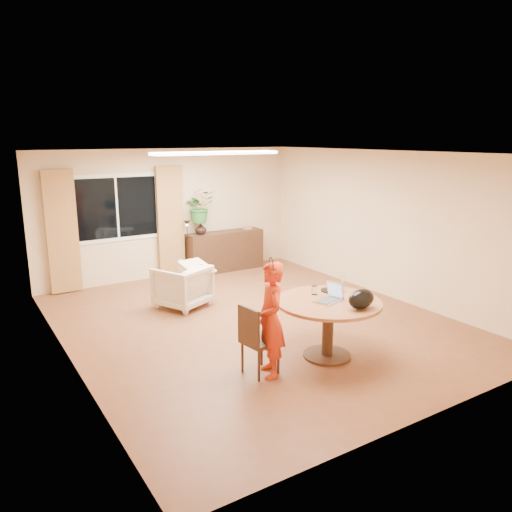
{
  "coord_description": "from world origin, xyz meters",
  "views": [
    {
      "loc": [
        -3.89,
        -6.23,
        2.83
      ],
      "look_at": [
        -0.11,
        -0.2,
        1.12
      ],
      "focal_mm": 35.0,
      "sensor_mm": 36.0,
      "label": 1
    }
  ],
  "objects": [
    {
      "name": "child",
      "position": [
        -0.77,
        -1.58,
        0.71
      ],
      "size": [
        0.59,
        0.48,
        1.41
      ],
      "primitive_type": "imported",
      "rotation": [
        0.0,
        0.0,
        -1.88
      ],
      "color": "red",
      "rests_on": "floor"
    },
    {
      "name": "bouquet",
      "position": [
        0.54,
        3.01,
        1.43
      ],
      "size": [
        0.7,
        0.64,
        0.66
      ],
      "primitive_type": "imported",
      "rotation": [
        0.0,
        0.0,
        0.24
      ],
      "color": "#326726",
      "rests_on": "vase"
    },
    {
      "name": "ceiling",
      "position": [
        0.0,
        0.0,
        2.6
      ],
      "size": [
        6.5,
        6.5,
        0.0
      ],
      "primitive_type": "plane",
      "rotation": [
        3.14,
        0.0,
        0.0
      ],
      "color": "white",
      "rests_on": "wall_back"
    },
    {
      "name": "vase",
      "position": [
        0.55,
        3.01,
        0.97
      ],
      "size": [
        0.29,
        0.29,
        0.25
      ],
      "primitive_type": "imported",
      "rotation": [
        0.0,
        0.0,
        -0.26
      ],
      "color": "black",
      "rests_on": "sideboard"
    },
    {
      "name": "wine_glass",
      "position": [
        0.55,
        -1.36,
        0.88
      ],
      "size": [
        0.08,
        0.08,
        0.22
      ],
      "primitive_type": null,
      "rotation": [
        0.0,
        0.0,
        0.04
      ],
      "color": "white",
      "rests_on": "dining_table"
    },
    {
      "name": "armchair",
      "position": [
        -0.64,
        1.3,
        0.36
      ],
      "size": [
        1.04,
        1.05,
        0.72
      ],
      "primitive_type": "imported",
      "rotation": [
        0.0,
        0.0,
        3.58
      ],
      "color": "beige",
      "rests_on": "floor"
    },
    {
      "name": "laptop",
      "position": [
        0.12,
        -1.58,
        0.89
      ],
      "size": [
        0.42,
        0.33,
        0.24
      ],
      "primitive_type": null,
      "rotation": [
        0.0,
        0.0,
        0.29
      ],
      "color": "#B7B7BC",
      "rests_on": "dining_table"
    },
    {
      "name": "dining_table",
      "position": [
        0.15,
        -1.56,
        0.61
      ],
      "size": [
        1.36,
        1.36,
        0.77
      ],
      "color": "brown",
      "rests_on": "floor"
    },
    {
      "name": "window",
      "position": [
        -1.1,
        3.23,
        1.5
      ],
      "size": [
        1.7,
        0.03,
        1.3
      ],
      "color": "white",
      "rests_on": "wall_back"
    },
    {
      "name": "ceiling_panel",
      "position": [
        0.0,
        1.2,
        2.57
      ],
      "size": [
        2.2,
        0.35,
        0.05
      ],
      "primitive_type": "cube",
      "color": "white",
      "rests_on": "ceiling"
    },
    {
      "name": "desk_lamp",
      "position": [
        0.22,
        2.96,
        1.02
      ],
      "size": [
        0.15,
        0.15,
        0.34
      ],
      "primitive_type": null,
      "rotation": [
        0.0,
        0.0,
        -0.06
      ],
      "color": "black",
      "rests_on": "sideboard"
    },
    {
      "name": "wall_back",
      "position": [
        0.0,
        3.25,
        1.3
      ],
      "size": [
        5.5,
        0.0,
        5.5
      ],
      "primitive_type": "plane",
      "rotation": [
        1.57,
        0.0,
        0.0
      ],
      "color": "#D1B788",
      "rests_on": "floor"
    },
    {
      "name": "book_stack",
      "position": [
        1.68,
        3.01,
        0.88
      ],
      "size": [
        0.22,
        0.19,
        0.07
      ],
      "primitive_type": null,
      "rotation": [
        0.0,
        0.0,
        -0.31
      ],
      "color": "#885C45",
      "rests_on": "sideboard"
    },
    {
      "name": "curtain_left",
      "position": [
        -2.15,
        3.15,
        1.15
      ],
      "size": [
        0.55,
        0.08,
        2.25
      ],
      "primitive_type": "cube",
      "color": "olive",
      "rests_on": "wall_back"
    },
    {
      "name": "tumbler",
      "position": [
        0.16,
        -1.25,
        0.83
      ],
      "size": [
        0.1,
        0.1,
        0.12
      ],
      "primitive_type": null,
      "rotation": [
        0.0,
        0.0,
        0.23
      ],
      "color": "white",
      "rests_on": "dining_table"
    },
    {
      "name": "wall_right",
      "position": [
        2.75,
        0.0,
        1.3
      ],
      "size": [
        0.0,
        6.5,
        6.5
      ],
      "primitive_type": "plane",
      "rotation": [
        1.57,
        0.0,
        -1.57
      ],
      "color": "#D1B788",
      "rests_on": "floor"
    },
    {
      "name": "sideboard",
      "position": [
        1.12,
        3.01,
        0.42
      ],
      "size": [
        1.69,
        0.41,
        0.85
      ],
      "primitive_type": "cube",
      "color": "black",
      "rests_on": "floor"
    },
    {
      "name": "throw",
      "position": [
        -0.37,
        1.29,
        0.74
      ],
      "size": [
        0.55,
        0.63,
        0.03
      ],
      "primitive_type": null,
      "rotation": [
        0.0,
        0.0,
        0.2
      ],
      "color": "beige",
      "rests_on": "armchair"
    },
    {
      "name": "wall_left",
      "position": [
        -2.75,
        0.0,
        1.3
      ],
      "size": [
        0.0,
        6.5,
        6.5
      ],
      "primitive_type": "plane",
      "rotation": [
        1.57,
        0.0,
        1.57
      ],
      "color": "#D1B788",
      "rests_on": "floor"
    },
    {
      "name": "dining_chair",
      "position": [
        -0.85,
        -1.48,
        0.44
      ],
      "size": [
        0.47,
        0.44,
        0.88
      ],
      "primitive_type": null,
      "rotation": [
        0.0,
        0.0,
        0.14
      ],
      "color": "black",
      "rests_on": "floor"
    },
    {
      "name": "curtain_right",
      "position": [
        -0.05,
        3.15,
        1.15
      ],
      "size": [
        0.55,
        0.08,
        2.25
      ],
      "primitive_type": "cube",
      "color": "olive",
      "rests_on": "wall_back"
    },
    {
      "name": "pot_lid",
      "position": [
        0.42,
        -1.25,
        0.79
      ],
      "size": [
        0.29,
        0.29,
        0.04
      ],
      "primitive_type": null,
      "rotation": [
        0.0,
        0.0,
        0.24
      ],
      "color": "white",
      "rests_on": "dining_table"
    },
    {
      "name": "floor",
      "position": [
        0.0,
        0.0,
        0.0
      ],
      "size": [
        6.5,
        6.5,
        0.0
      ],
      "primitive_type": "plane",
      "color": "brown",
      "rests_on": "ground"
    },
    {
      "name": "handbag",
      "position": [
        0.28,
        -2.0,
        0.9
      ],
      "size": [
        0.41,
        0.3,
        0.25
      ],
      "primitive_type": null,
      "rotation": [
        0.0,
        0.0,
        -0.24
      ],
      "color": "black",
      "rests_on": "dining_table"
    }
  ]
}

